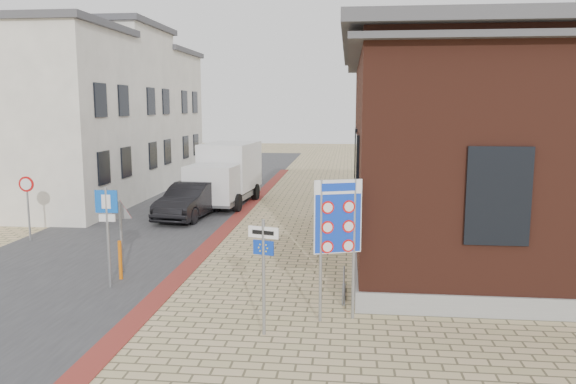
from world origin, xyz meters
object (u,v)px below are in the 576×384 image
at_px(sedan, 190,201).
at_px(bollard, 120,260).
at_px(essen_sign, 264,259).
at_px(border_sign, 338,219).
at_px(box_truck, 226,173).
at_px(parking_sign, 107,219).

height_order(sedan, bollard, sedan).
bearing_deg(essen_sign, border_sign, 49.10).
xyz_separation_m(border_sign, bollard, (-6.00, 2.30, -1.75)).
distance_m(essen_sign, bollard, 5.68).
xyz_separation_m(sedan, box_truck, (0.82, 3.46, 0.77)).
xyz_separation_m(box_truck, bollard, (-0.32, -12.18, -0.97)).
distance_m(box_truck, bollard, 12.22).
bearing_deg(box_truck, sedan, -98.34).
xyz_separation_m(parking_sign, bollard, (0.00, 0.70, -1.30)).
bearing_deg(sedan, border_sign, -52.10).
bearing_deg(parking_sign, border_sign, -17.04).
bearing_deg(box_truck, border_sign, -63.56).
bearing_deg(parking_sign, box_truck, 86.50).
relative_size(sedan, parking_sign, 1.69).
bearing_deg(box_truck, essen_sign, -69.87).
distance_m(border_sign, essen_sign, 1.92).
xyz_separation_m(sedan, border_sign, (6.50, -11.02, 1.55)).
bearing_deg(bollard, sedan, 93.31).
bearing_deg(sedan, parking_sign, -79.59).
relative_size(sedan, essen_sign, 1.84).
height_order(border_sign, bollard, border_sign).
bearing_deg(essen_sign, sedan, 128.19).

